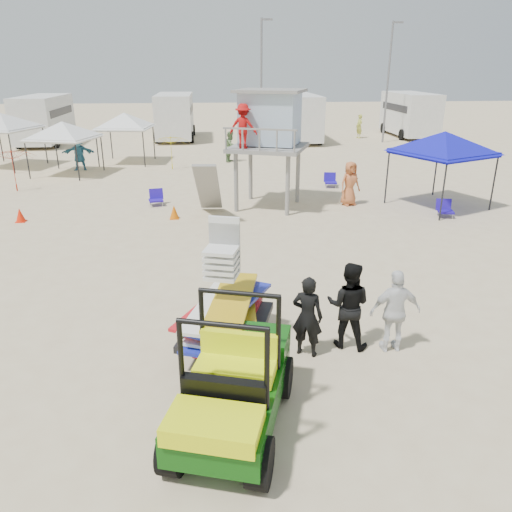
{
  "coord_description": "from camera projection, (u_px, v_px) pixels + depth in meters",
  "views": [
    {
      "loc": [
        -0.42,
        -7.23,
        5.24
      ],
      "look_at": [
        0.5,
        3.0,
        1.3
      ],
      "focal_mm": 35.0,
      "sensor_mm": 36.0,
      "label": 1
    }
  ],
  "objects": [
    {
      "name": "canopy_white_a",
      "position": [
        62.0,
        124.0,
        24.63
      ],
      "size": [
        3.41,
        3.41,
        3.04
      ],
      "color": "black",
      "rests_on": "ground"
    },
    {
      "name": "beach_chair_a",
      "position": [
        156.0,
        197.0,
        19.84
      ],
      "size": [
        0.63,
        0.68,
        0.64
      ],
      "color": "#230FA7",
      "rests_on": "ground"
    },
    {
      "name": "man_mid",
      "position": [
        348.0,
        305.0,
        9.67
      ],
      "size": [
        1.05,
        0.95,
        1.77
      ],
      "primitive_type": "imported",
      "rotation": [
        0.0,
        0.0,
        2.75
      ],
      "color": "black",
      "rests_on": "ground"
    },
    {
      "name": "rv_far_right",
      "position": [
        410.0,
        112.0,
        38.52
      ],
      "size": [
        2.64,
        6.6,
        3.25
      ],
      "color": "silver",
      "rests_on": "ground"
    },
    {
      "name": "umbrella_a",
      "position": [
        14.0,
        171.0,
        21.76
      ],
      "size": [
        2.32,
        2.36,
        1.86
      ],
      "primitive_type": "imported",
      "rotation": [
        0.0,
        0.0,
        0.16
      ],
      "color": "red",
      "rests_on": "ground"
    },
    {
      "name": "rv_mid_right",
      "position": [
        298.0,
        115.0,
        36.38
      ],
      "size": [
        2.64,
        7.0,
        3.25
      ],
      "color": "silver",
      "rests_on": "ground"
    },
    {
      "name": "rv_mid_left",
      "position": [
        175.0,
        114.0,
        37.02
      ],
      "size": [
        2.65,
        6.5,
        3.25
      ],
      "color": "silver",
      "rests_on": "ground"
    },
    {
      "name": "rv_far_left",
      "position": [
        44.0,
        117.0,
        34.87
      ],
      "size": [
        2.64,
        6.8,
        3.25
      ],
      "color": "silver",
      "rests_on": "ground"
    },
    {
      "name": "ground",
      "position": [
        243.0,
        389.0,
        8.63
      ],
      "size": [
        140.0,
        140.0,
        0.0
      ],
      "primitive_type": "plane",
      "color": "beige",
      "rests_on": "ground"
    },
    {
      "name": "light_pole_right",
      "position": [
        388.0,
        84.0,
        34.7
      ],
      "size": [
        0.14,
        0.14,
        8.0
      ],
      "primitive_type": "cylinder",
      "color": "slate",
      "rests_on": "ground"
    },
    {
      "name": "lifeguard_tower",
      "position": [
        266.0,
        123.0,
        18.68
      ],
      "size": [
        3.46,
        3.46,
        4.3
      ],
      "color": "gray",
      "rests_on": "ground"
    },
    {
      "name": "man_left",
      "position": [
        307.0,
        317.0,
        9.39
      ],
      "size": [
        0.7,
        0.59,
        1.62
      ],
      "primitive_type": "imported",
      "rotation": [
        0.0,
        0.0,
        2.72
      ],
      "color": "black",
      "rests_on": "ground"
    },
    {
      "name": "beach_chair_c",
      "position": [
        330.0,
        180.0,
        22.82
      ],
      "size": [
        0.61,
        0.66,
        0.64
      ],
      "color": "#1D0FA7",
      "rests_on": "ground"
    },
    {
      "name": "cone_near",
      "position": [
        20.0,
        215.0,
        17.73
      ],
      "size": [
        0.34,
        0.34,
        0.5
      ],
      "primitive_type": "cone",
      "color": "#F52307",
      "rests_on": "ground"
    },
    {
      "name": "cone_far",
      "position": [
        174.0,
        212.0,
        18.1
      ],
      "size": [
        0.34,
        0.34,
        0.5
      ],
      "primitive_type": "cone",
      "color": "#D85F06",
      "rests_on": "ground"
    },
    {
      "name": "canopy_white_c",
      "position": [
        124.0,
        115.0,
        27.66
      ],
      "size": [
        2.99,
        2.99,
        3.17
      ],
      "color": "black",
      "rests_on": "ground"
    },
    {
      "name": "distant_beachgoers",
      "position": [
        210.0,
        151.0,
        26.87
      ],
      "size": [
        19.37,
        19.81,
        1.79
      ],
      "color": "#5D7C4A",
      "rests_on": "ground"
    },
    {
      "name": "man_right",
      "position": [
        395.0,
        311.0,
        9.53
      ],
      "size": [
        0.99,
        0.42,
        1.68
      ],
      "primitive_type": "imported",
      "rotation": [
        0.0,
        0.0,
        3.15
      ],
      "color": "white",
      "rests_on": "ground"
    },
    {
      "name": "umbrella_b",
      "position": [
        172.0,
        153.0,
        26.4
      ],
      "size": [
        2.49,
        2.51,
        1.79
      ],
      "primitive_type": "imported",
      "rotation": [
        0.0,
        0.0,
        0.32
      ],
      "color": "yellow",
      "rests_on": "ground"
    },
    {
      "name": "canopy_white_b",
      "position": [
        0.0,
        116.0,
        26.4
      ],
      "size": [
        3.77,
        3.77,
        3.27
      ],
      "color": "black",
      "rests_on": "ground"
    },
    {
      "name": "canopy_blue",
      "position": [
        445.0,
        135.0,
        18.75
      ],
      "size": [
        3.91,
        3.91,
        3.32
      ],
      "color": "black",
      "rests_on": "ground"
    },
    {
      "name": "utility_cart",
      "position": [
        231.0,
        377.0,
        7.32
      ],
      "size": [
        2.06,
        2.99,
        2.07
      ],
      "color": "#0C480B",
      "rests_on": "ground"
    },
    {
      "name": "light_pole_left",
      "position": [
        261.0,
        85.0,
        32.55
      ],
      "size": [
        0.14,
        0.14,
        8.0
      ],
      "primitive_type": "cylinder",
      "color": "slate",
      "rests_on": "ground"
    },
    {
      "name": "beach_chair_b",
      "position": [
        445.0,
        208.0,
        18.33
      ],
      "size": [
        0.64,
        0.69,
        0.64
      ],
      "color": "#1F0E98",
      "rests_on": "ground"
    },
    {
      "name": "surf_trailer",
      "position": [
        226.0,
        305.0,
        9.49
      ],
      "size": [
        1.98,
        2.82,
        2.36
      ],
      "color": "black",
      "rests_on": "ground"
    }
  ]
}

